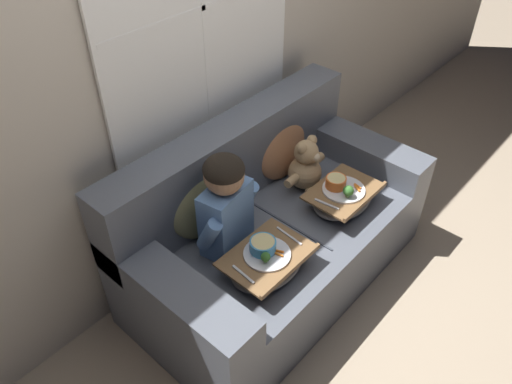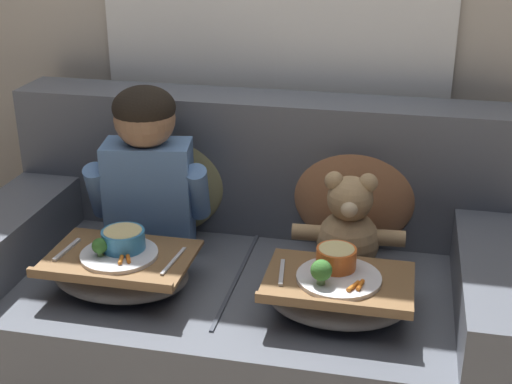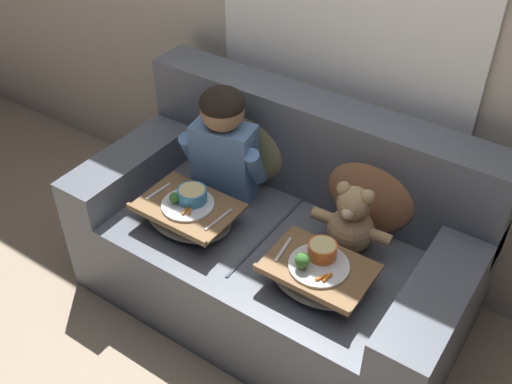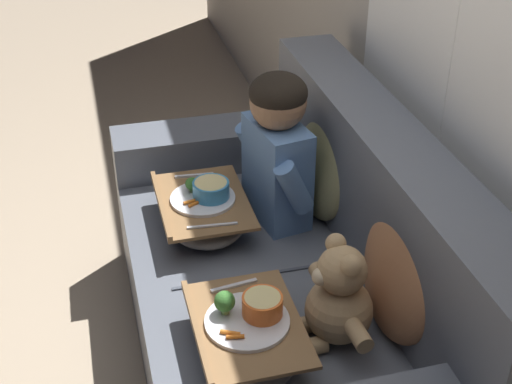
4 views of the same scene
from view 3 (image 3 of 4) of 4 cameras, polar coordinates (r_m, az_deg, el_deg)
ground_plane at (r=2.99m, az=1.54°, el=-10.18°), size 14.00×14.00×0.00m
wall_back_with_window at (r=2.63m, az=9.00°, el=17.31°), size 8.00×0.08×2.60m
couch at (r=2.78m, az=2.38°, el=-4.75°), size 1.74×0.93×0.94m
throw_pillow_behind_child at (r=2.85m, az=-0.79°, el=5.08°), size 0.44×0.21×0.45m
throw_pillow_behind_teddy at (r=2.60m, az=11.10°, el=0.50°), size 0.42×0.20×0.44m
child_figure at (r=2.67m, az=-3.12°, el=5.02°), size 0.41×0.22×0.56m
teddy_bear at (r=2.50m, az=9.05°, el=-2.96°), size 0.35×0.25×0.33m
lap_tray_child at (r=2.65m, az=-6.42°, el=-2.03°), size 0.43×0.31×0.18m
lap_tray_teddy at (r=2.38m, az=5.90°, el=-7.79°), size 0.42×0.30×0.19m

